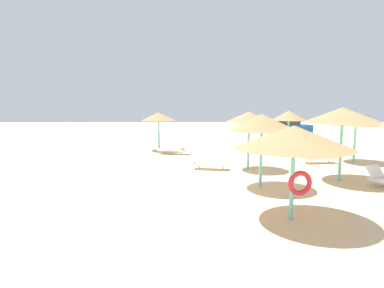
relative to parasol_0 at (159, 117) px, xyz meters
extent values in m
plane|color=beige|center=(2.14, -9.10, -2.29)|extent=(80.00, 80.00, 0.00)
cylinder|color=#6BC6BC|center=(0.00, 0.00, -1.22)|extent=(0.12, 0.12, 2.13)
cone|color=#9E7A4C|center=(0.00, 0.00, 0.01)|extent=(2.35, 2.35, 0.55)
cylinder|color=#6BC6BC|center=(11.00, -4.72, -1.23)|extent=(0.12, 0.12, 2.10)
cone|color=#9E7A4C|center=(11.00, -4.72, 0.04)|extent=(2.48, 2.48, 0.64)
cylinder|color=#6BC6BC|center=(9.00, 0.51, -1.23)|extent=(0.12, 0.12, 2.10)
cone|color=#9E7A4C|center=(9.00, 0.51, 0.05)|extent=(2.38, 2.38, 0.67)
cylinder|color=#6BC6BC|center=(4.86, -6.54, -1.08)|extent=(0.12, 0.12, 2.42)
cone|color=#9E7A4C|center=(4.86, -6.54, 0.28)|extent=(2.24, 2.24, 0.49)
cylinder|color=#6BC6BC|center=(4.68, -9.97, -1.13)|extent=(0.12, 0.12, 2.31)
cone|color=#9E7A4C|center=(4.68, -9.97, 0.23)|extent=(2.59, 2.59, 0.62)
cylinder|color=#6BC6BC|center=(8.22, -8.94, -1.02)|extent=(0.12, 0.12, 2.53)
cone|color=#9E7A4C|center=(8.22, -8.94, 0.45)|extent=(3.09, 3.09, 0.63)
cylinder|color=#6BC6BC|center=(4.76, -13.43, -1.23)|extent=(0.12, 0.12, 2.11)
cone|color=#9E7A4C|center=(4.76, -13.43, 0.04)|extent=(3.17, 3.17, 0.62)
torus|color=red|center=(4.98, -13.43, -1.24)|extent=(0.71, 0.25, 0.70)
cube|color=white|center=(0.93, -1.75, -2.01)|extent=(1.80, 1.04, 0.12)
cube|color=white|center=(1.70, -1.94, -1.74)|extent=(0.56, 0.72, 0.47)
cylinder|color=silver|center=(1.56, -1.68, -2.18)|extent=(0.06, 0.06, 0.22)
cylinder|color=silver|center=(1.46, -2.11, -2.18)|extent=(0.06, 0.06, 0.22)
cylinder|color=silver|center=(0.40, -1.39, -2.18)|extent=(0.06, 0.06, 0.22)
cylinder|color=silver|center=(0.29, -1.82, -2.18)|extent=(0.06, 0.06, 0.22)
cube|color=white|center=(9.03, -4.98, -2.01)|extent=(1.73, 0.73, 0.12)
cube|color=white|center=(8.23, -5.03, -1.76)|extent=(0.49, 0.66, 0.43)
cylinder|color=silver|center=(8.44, -5.24, -2.18)|extent=(0.06, 0.06, 0.22)
cylinder|color=silver|center=(8.42, -4.80, -2.18)|extent=(0.06, 0.06, 0.22)
cylinder|color=silver|center=(9.64, -5.17, -2.18)|extent=(0.06, 0.06, 0.22)
cylinder|color=silver|center=(9.62, -4.73, -2.18)|extent=(0.06, 0.06, 0.22)
cube|color=white|center=(10.16, -0.65, -2.01)|extent=(1.20, 1.82, 0.12)
cube|color=white|center=(10.44, -1.40, -1.73)|extent=(0.74, 0.61, 0.47)
cylinder|color=silver|center=(10.57, -1.13, -2.18)|extent=(0.06, 0.06, 0.22)
cylinder|color=silver|center=(10.16, -1.29, -2.18)|extent=(0.06, 0.06, 0.22)
cylinder|color=silver|center=(10.15, -0.01, -2.18)|extent=(0.06, 0.06, 0.22)
cylinder|color=silver|center=(9.74, -0.16, -2.18)|extent=(0.06, 0.06, 0.22)
cube|color=white|center=(9.31, -9.61, -1.74)|extent=(0.74, 0.60, 0.47)
cylinder|color=silver|center=(9.17, -9.87, -2.18)|extent=(0.06, 0.06, 0.22)
cylinder|color=silver|center=(9.59, -9.73, -2.18)|extent=(0.06, 0.06, 0.22)
cube|color=white|center=(3.05, -6.54, -2.01)|extent=(1.79, 0.96, 0.12)
cube|color=white|center=(2.27, -6.38, -1.78)|extent=(0.60, 0.72, 0.39)
cylinder|color=silver|center=(2.42, -6.64, -2.18)|extent=(0.06, 0.06, 0.22)
cylinder|color=silver|center=(2.51, -6.20, -2.18)|extent=(0.06, 0.06, 0.22)
cylinder|color=silver|center=(3.60, -6.87, -2.18)|extent=(0.06, 0.06, 0.22)
cylinder|color=silver|center=(3.69, -6.44, -2.18)|extent=(0.06, 0.06, 0.22)
cube|color=brown|center=(10.06, 3.99, -1.84)|extent=(0.47, 1.52, 0.08)
cube|color=brown|center=(10.04, 3.44, -2.08)|extent=(0.37, 0.14, 0.41)
cube|color=brown|center=(10.09, 4.54, -2.08)|extent=(0.37, 0.14, 0.41)
cube|color=#194C9E|center=(11.71, 8.83, -1.62)|extent=(4.02, 1.74, 0.90)
cube|color=#262D38|center=(11.51, 8.82, -0.87)|extent=(2.01, 1.58, 0.60)
cylinder|color=black|center=(13.05, 9.72, -1.97)|extent=(0.64, 0.23, 0.64)
cylinder|color=black|center=(13.07, 7.96, -1.97)|extent=(0.64, 0.23, 0.64)
cylinder|color=black|center=(10.35, 9.69, -1.97)|extent=(0.64, 0.23, 0.64)
cylinder|color=black|center=(10.37, 7.93, -1.97)|extent=(0.64, 0.23, 0.64)
camera|label=1|loc=(1.85, -22.15, 0.97)|focal=30.61mm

